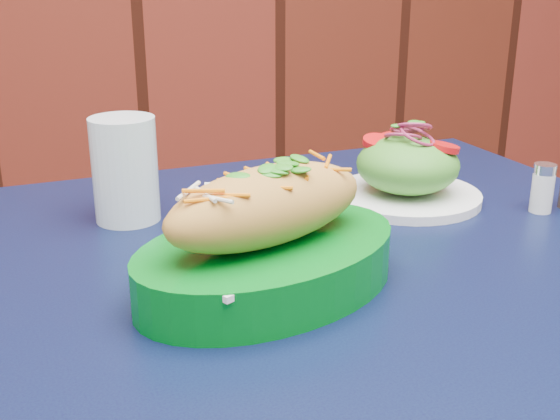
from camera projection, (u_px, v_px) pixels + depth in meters
name	position (u px, v px, depth m)	size (l,w,h in m)	color
cafe_table	(362.00, 323.00, 0.80)	(0.84, 0.84, 0.75)	black
banh_mi_basket	(268.00, 241.00, 0.67)	(0.33, 0.27, 0.13)	#006816
salad_plate	(407.00, 171.00, 0.92)	(0.20, 0.20, 0.11)	white
water_glass	(125.00, 170.00, 0.84)	(0.08, 0.08, 0.13)	silver
salt_shaker	(543.00, 188.00, 0.88)	(0.03, 0.03, 0.06)	white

